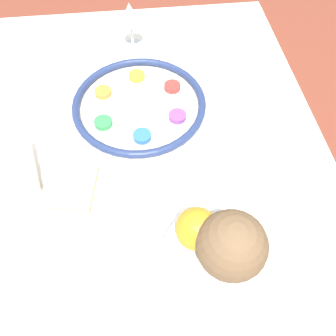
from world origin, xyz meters
name	(u,v)px	position (x,y,z in m)	size (l,w,h in m)	color
ground_plane	(138,260)	(0.00, 0.00, 0.00)	(8.00, 8.00, 0.00)	brown
dining_table	(130,226)	(0.00, 0.00, 0.36)	(1.30, 1.05, 0.72)	white
seder_plate	(139,104)	(-0.18, 0.07, 0.74)	(0.36, 0.36, 0.03)	silver
wine_glass	(130,16)	(-0.45, 0.07, 0.82)	(0.07, 0.07, 0.14)	silver
fruit_stand	(211,259)	(0.27, 0.17, 0.80)	(0.18, 0.18, 0.11)	silver
orange_fruit	(197,229)	(0.24, 0.15, 0.86)	(0.07, 0.07, 0.07)	orange
coconut	(232,245)	(0.28, 0.19, 0.88)	(0.11, 0.11, 0.11)	brown
bread_plate	(70,188)	(0.05, -0.10, 0.73)	(0.18, 0.18, 0.02)	silver
napkin_roll	(24,169)	(0.00, -0.20, 0.75)	(0.15, 0.09, 0.05)	white
cup_near	(190,37)	(-0.43, 0.24, 0.76)	(0.07, 0.07, 0.07)	silver
fork_left	(234,89)	(-0.22, 0.34, 0.72)	(0.03, 0.18, 0.01)	silver
fork_right	(236,96)	(-0.19, 0.34, 0.72)	(0.04, 0.18, 0.01)	silver
spoon	(8,176)	(0.00, -0.25, 0.72)	(0.16, 0.07, 0.01)	silver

